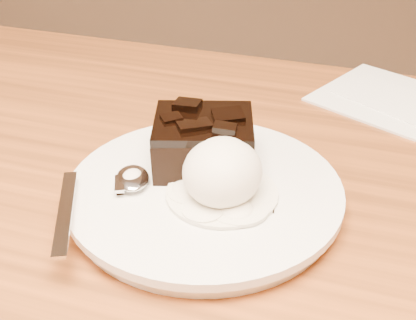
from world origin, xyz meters
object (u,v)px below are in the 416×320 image
(ice_cream_scoop, at_px, (222,172))
(brownie, at_px, (204,145))
(spoon, at_px, (132,180))
(plate, at_px, (204,195))
(napkin, at_px, (386,97))

(ice_cream_scoop, bearing_deg, brownie, 125.85)
(brownie, relative_size, spoon, 0.53)
(plate, height_order, napkin, plate)
(plate, xyz_separation_m, napkin, (0.14, 0.27, -0.01))
(spoon, bearing_deg, plate, -9.39)
(spoon, bearing_deg, ice_cream_scoop, -19.46)
(brownie, xyz_separation_m, ice_cream_scoop, (0.03, -0.04, 0.00))
(ice_cream_scoop, bearing_deg, spoon, -174.18)
(plate, relative_size, brownie, 2.77)
(spoon, height_order, napkin, spoon)
(ice_cream_scoop, bearing_deg, napkin, 66.13)
(brownie, height_order, napkin, brownie)
(plate, distance_m, spoon, 0.06)
(ice_cream_scoop, xyz_separation_m, spoon, (-0.08, -0.01, -0.02))
(plate, bearing_deg, spoon, -164.11)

